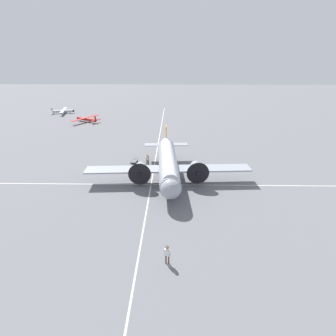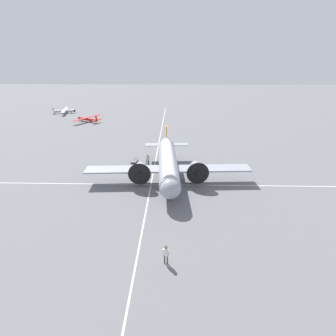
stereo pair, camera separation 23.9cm
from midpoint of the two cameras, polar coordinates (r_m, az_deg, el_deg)
ground_plane at (r=39.19m, az=0.17°, el=-2.36°), size 300.00×300.00×0.00m
apron_line_eastwest at (r=37.39m, az=0.11°, el=-3.65°), size 120.00×0.16×0.01m
apron_line_northsouth at (r=39.31m, az=-3.31°, el=-2.31°), size 0.16×120.00×0.01m
airliner_main at (r=37.74m, az=0.20°, el=0.92°), size 23.53×18.69×6.01m
crew_foreground at (r=23.76m, az=-0.16°, el=-17.99°), size 0.60×0.39×1.84m
passenger_boarding at (r=44.15m, az=-4.38°, el=2.11°), size 0.45×0.48×1.80m
ramp_agent at (r=44.16m, az=-4.12°, el=1.98°), size 0.41×0.43×1.63m
suitcase_near_door at (r=44.58m, az=-6.23°, el=1.03°), size 0.40×0.15×0.48m
baggage_cart at (r=45.51m, az=-7.14°, el=1.52°), size 1.28×1.79×0.56m
light_aircraft_distant at (r=78.37m, az=-17.09°, el=10.18°), size 7.31×9.30×1.94m
light_aircraft_taxiing at (r=93.20m, az=-21.56°, el=11.49°), size 7.28×9.62×1.88m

